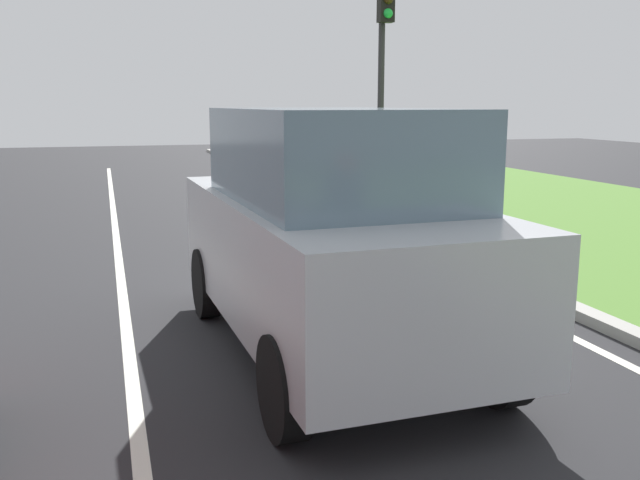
% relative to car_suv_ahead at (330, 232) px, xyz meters
% --- Properties ---
extents(ground_plane, '(60.00, 60.00, 0.00)m').
position_rel_car_suv_ahead_xyz_m(ground_plane, '(-1.11, 4.59, -1.17)').
color(ground_plane, '#262628').
extents(lane_line_center, '(0.12, 32.00, 0.01)m').
position_rel_car_suv_ahead_xyz_m(lane_line_center, '(-1.81, 4.59, -1.16)').
color(lane_line_center, silver).
rests_on(lane_line_center, ground).
extents(lane_line_right_edge, '(0.12, 32.00, 0.01)m').
position_rel_car_suv_ahead_xyz_m(lane_line_right_edge, '(2.49, 4.59, -1.16)').
color(lane_line_right_edge, silver).
rests_on(lane_line_right_edge, ground).
extents(grass_verge_right, '(9.00, 48.00, 0.06)m').
position_rel_car_suv_ahead_xyz_m(grass_verge_right, '(7.39, 4.59, -1.14)').
color(grass_verge_right, '#548433').
rests_on(grass_verge_right, ground).
extents(curb_right, '(0.24, 48.00, 0.12)m').
position_rel_car_suv_ahead_xyz_m(curb_right, '(2.99, 4.59, -1.11)').
color(curb_right, '#9E9B93').
rests_on(curb_right, ground).
extents(car_suv_ahead, '(2.10, 4.56, 2.28)m').
position_rel_car_suv_ahead_xyz_m(car_suv_ahead, '(0.00, 0.00, 0.00)').
color(car_suv_ahead, '#B7BABF').
rests_on(car_suv_ahead, ground).
extents(traffic_light_near_right, '(0.32, 0.50, 5.00)m').
position_rel_car_suv_ahead_xyz_m(traffic_light_near_right, '(3.89, 8.34, 2.28)').
color(traffic_light_near_right, '#2D2D2D').
rests_on(traffic_light_near_right, ground).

